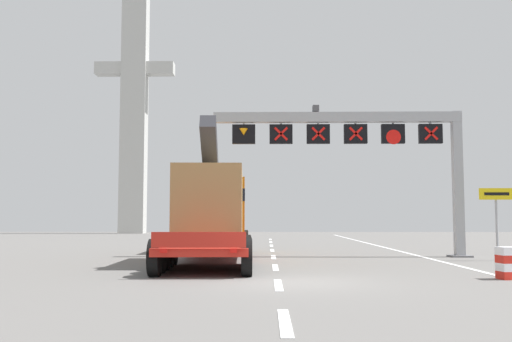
{
  "coord_description": "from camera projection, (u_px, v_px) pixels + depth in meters",
  "views": [
    {
      "loc": [
        -0.65,
        -15.68,
        1.71
      ],
      "look_at": [
        -1.08,
        7.73,
        3.61
      ],
      "focal_mm": 40.66,
      "sensor_mm": 36.0,
      "label": 1
    }
  ],
  "objects": [
    {
      "name": "bridge_pylon_distant",
      "position": [
        135.0,
        97.0,
        66.1
      ],
      "size": [
        9.0,
        2.0,
        30.25
      ],
      "color": "#B7B7B2",
      "rests_on": "ground"
    },
    {
      "name": "lane_markings",
      "position": [
        273.0,
        253.0,
        27.9
      ],
      "size": [
        0.2,
        39.53,
        0.01
      ],
      "color": "silver",
      "rests_on": "ground"
    },
    {
      "name": "exit_sign_yellow",
      "position": [
        497.0,
        207.0,
        23.35
      ],
      "size": [
        1.39,
        0.15,
        2.91
      ],
      "color": "#9EA0A5",
      "rests_on": "ground"
    },
    {
      "name": "overhead_lane_gantry",
      "position": [
        364.0,
        139.0,
        25.94
      ],
      "size": [
        11.33,
        0.9,
        6.76
      ],
      "color": "#9EA0A5",
      "rests_on": "ground"
    },
    {
      "name": "edge_line_right",
      "position": [
        412.0,
        254.0,
        27.32
      ],
      "size": [
        0.2,
        63.0,
        0.01
      ],
      "primitive_type": "cube",
      "color": "silver",
      "rests_on": "ground"
    },
    {
      "name": "heavy_haul_truck_red",
      "position": [
        214.0,
        211.0,
        24.45
      ],
      "size": [
        3.48,
        14.14,
        5.3
      ],
      "color": "red",
      "rests_on": "ground"
    },
    {
      "name": "ground",
      "position": [
        291.0,
        282.0,
        15.48
      ],
      "size": [
        112.0,
        112.0,
        0.0
      ],
      "primitive_type": "plane",
      "color": "slate"
    }
  ]
}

